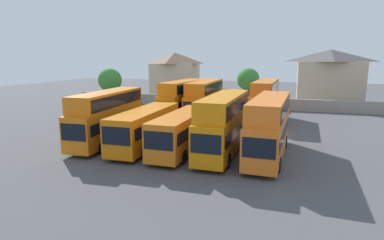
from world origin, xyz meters
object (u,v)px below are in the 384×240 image
(bus_3, at_px, (183,130))
(bus_7, at_px, (205,97))
(bus_5, at_px, (269,124))
(house_terrace_left, at_px, (175,75))
(bus_2, at_px, (146,126))
(bus_4, at_px, (223,121))
(bus_8, at_px, (228,104))
(tree_behind_wall, at_px, (110,80))
(tree_left_of_lot, at_px, (248,80))
(bus_1, at_px, (108,114))
(bus_9, at_px, (265,99))
(house_terrace_centre, at_px, (329,77))
(bus_6, at_px, (183,97))

(bus_3, xyz_separation_m, bus_7, (-2.35, 16.18, 0.89))
(bus_5, bearing_deg, bus_7, -146.32)
(bus_5, bearing_deg, house_terrace_left, -146.59)
(bus_2, distance_m, bus_4, 7.10)
(bus_8, xyz_separation_m, tree_behind_wall, (-21.40, 7.00, 2.24))
(bus_5, distance_m, tree_left_of_lot, 28.21)
(bus_1, bearing_deg, bus_8, 147.59)
(bus_7, relative_size, bus_8, 1.08)
(bus_5, xyz_separation_m, bus_7, (-9.45, 15.61, 0.04))
(house_terrace_left, bearing_deg, bus_3, -69.00)
(bus_1, height_order, bus_3, bus_1)
(bus_8, xyz_separation_m, house_terrace_left, (-14.11, 18.86, 2.57))
(tree_behind_wall, bearing_deg, house_terrace_left, 58.42)
(tree_behind_wall, bearing_deg, bus_1, -59.58)
(bus_1, distance_m, bus_9, 20.27)
(bus_3, xyz_separation_m, tree_behind_wall, (-20.56, 22.71, 2.36))
(bus_3, distance_m, bus_7, 16.37)
(bus_4, relative_size, tree_behind_wall, 1.71)
(bus_5, height_order, house_terrace_centre, house_terrace_centre)
(bus_3, height_order, tree_left_of_lot, tree_left_of_lot)
(bus_2, height_order, bus_4, bus_4)
(bus_1, height_order, bus_4, bus_4)
(bus_1, bearing_deg, tree_behind_wall, -152.55)
(bus_2, distance_m, bus_5, 10.75)
(bus_4, distance_m, bus_8, 15.62)
(bus_3, bearing_deg, bus_1, -94.26)
(bus_7, xyz_separation_m, tree_behind_wall, (-18.21, 6.54, 1.47))
(house_terrace_left, relative_size, house_terrace_centre, 0.83)
(bus_3, distance_m, bus_4, 3.56)
(bus_1, xyz_separation_m, bus_3, (7.64, -0.70, -0.85))
(bus_6, distance_m, tree_left_of_lot, 14.54)
(house_terrace_centre, bearing_deg, bus_3, -112.99)
(bus_6, distance_m, bus_9, 10.77)
(bus_4, height_order, house_terrace_left, house_terrace_left)
(bus_1, bearing_deg, bus_5, 86.50)
(bus_2, height_order, house_terrace_centre, house_terrace_centre)
(bus_7, distance_m, bus_8, 3.31)
(bus_6, xyz_separation_m, bus_9, (10.75, 0.52, 0.10))
(bus_2, xyz_separation_m, bus_3, (3.62, -0.36, -0.05))
(bus_5, bearing_deg, bus_3, -82.97)
(bus_8, distance_m, house_terrace_centre, 23.63)
(bus_6, distance_m, bus_8, 6.10)
(bus_5, distance_m, house_terrace_centre, 34.98)
(bus_2, relative_size, bus_9, 1.01)
(bus_2, distance_m, bus_7, 15.89)
(bus_6, xyz_separation_m, house_terrace_left, (-8.06, 18.99, 1.81))
(bus_3, relative_size, tree_behind_wall, 1.65)
(bus_9, height_order, house_terrace_left, house_terrace_left)
(tree_left_of_lot, bearing_deg, bus_2, -100.99)
(bus_8, bearing_deg, house_terrace_left, -147.93)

